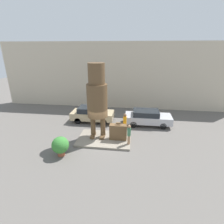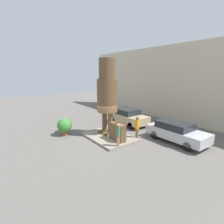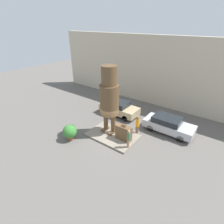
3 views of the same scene
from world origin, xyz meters
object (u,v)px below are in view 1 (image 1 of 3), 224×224
object	(u,v)px
giant_suitcase	(118,132)
parked_car_silver	(147,117)
worker_hivis	(125,122)
parked_car_tan	(92,114)
statue_figure	(97,96)
planter_pot	(60,145)
tourist	(129,134)

from	to	relation	value
giant_suitcase	parked_car_silver	distance (m)	4.28
parked_car_silver	worker_hivis	bearing A→B (deg)	-136.24
parked_car_tan	worker_hivis	size ratio (longest dim) A/B	2.35
statue_figure	parked_car_tan	xyz separation A→B (m)	(-1.31, 3.34, -2.77)
planter_pot	worker_hivis	size ratio (longest dim) A/B	0.79
statue_figure	parked_car_tan	world-z (taller)	statue_figure
planter_pot	statue_figure	bearing A→B (deg)	53.99
planter_pot	worker_hivis	world-z (taller)	worker_hivis
giant_suitcase	parked_car_tan	bearing A→B (deg)	129.52
giant_suitcase	worker_hivis	size ratio (longest dim) A/B	0.82
parked_car_tan	parked_car_silver	xyz separation A→B (m)	(5.45, -0.12, -0.03)
parked_car_tan	planter_pot	distance (m)	6.16
tourist	planter_pot	bearing A→B (deg)	-157.77
statue_figure	planter_pot	bearing A→B (deg)	-126.01
statue_figure	worker_hivis	distance (m)	3.57
tourist	parked_car_silver	bearing A→B (deg)	68.85
tourist	parked_car_tan	size ratio (longest dim) A/B	0.38
parked_car_tan	planter_pot	bearing A→B (deg)	-96.67
planter_pot	parked_car_tan	bearing A→B (deg)	83.33
worker_hivis	tourist	bearing A→B (deg)	-78.50
planter_pot	parked_car_silver	bearing A→B (deg)	44.25
tourist	worker_hivis	world-z (taller)	worker_hivis
parked_car_tan	worker_hivis	bearing A→B (deg)	-31.39
giant_suitcase	parked_car_tan	world-z (taller)	giant_suitcase
giant_suitcase	tourist	distance (m)	1.10
parked_car_tan	parked_car_silver	size ratio (longest dim) A/B	0.96
statue_figure	parked_car_tan	distance (m)	4.53
tourist	giant_suitcase	bearing A→B (deg)	143.38
giant_suitcase	tourist	world-z (taller)	tourist
parked_car_tan	parked_car_silver	world-z (taller)	parked_car_tan
planter_pot	worker_hivis	xyz separation A→B (m)	(4.12, 4.05, 0.19)
parked_car_silver	worker_hivis	world-z (taller)	worker_hivis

